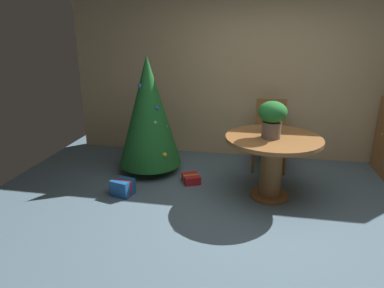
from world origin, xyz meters
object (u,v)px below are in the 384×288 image
(wooden_chair_far, at_px, (270,131))
(flower_vase, at_px, (272,116))
(round_dining_table, at_px, (272,155))
(gift_box_blue, at_px, (123,187))
(holiday_tree, at_px, (149,111))
(gift_box_red, at_px, (191,179))

(wooden_chair_far, bearing_deg, flower_vase, -91.92)
(round_dining_table, bearing_deg, gift_box_blue, -171.18)
(round_dining_table, bearing_deg, holiday_tree, 162.92)
(round_dining_table, distance_m, holiday_tree, 1.77)
(wooden_chair_far, height_order, holiday_tree, holiday_tree)
(gift_box_blue, bearing_deg, flower_vase, 7.76)
(round_dining_table, relative_size, holiday_tree, 0.68)
(wooden_chair_far, bearing_deg, gift_box_red, -142.50)
(gift_box_red, bearing_deg, gift_box_blue, -146.31)
(flower_vase, bearing_deg, round_dining_table, 47.39)
(holiday_tree, xyz_separation_m, gift_box_red, (0.64, -0.28, -0.83))
(flower_vase, relative_size, gift_box_blue, 1.47)
(round_dining_table, height_order, flower_vase, flower_vase)
(round_dining_table, relative_size, gift_box_red, 3.61)
(round_dining_table, xyz_separation_m, holiday_tree, (-1.66, 0.51, 0.34))
(round_dining_table, xyz_separation_m, flower_vase, (-0.04, -0.04, 0.47))
(wooden_chair_far, bearing_deg, round_dining_table, -90.00)
(holiday_tree, height_order, gift_box_blue, holiday_tree)
(round_dining_table, distance_m, gift_box_red, 1.15)
(round_dining_table, height_order, holiday_tree, holiday_tree)
(gift_box_red, bearing_deg, wooden_chair_far, 37.50)
(wooden_chair_far, bearing_deg, holiday_tree, -163.21)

